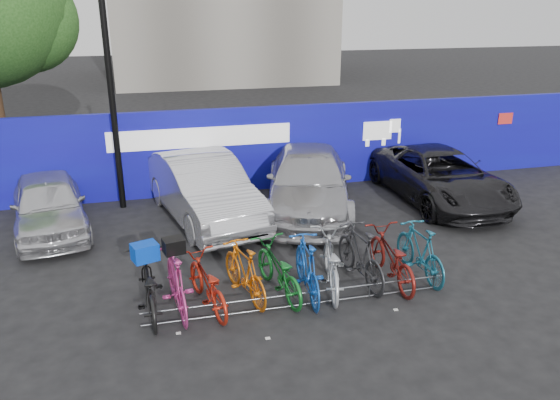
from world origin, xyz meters
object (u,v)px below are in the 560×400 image
object	(u,v)px
car_0	(49,204)
car_2	(308,181)
lamppost	(110,83)
bike_3	(245,271)
bike_6	(331,263)
bike_8	(391,258)
car_1	(203,188)
bike_4	(278,270)
car_3	(439,176)
bike_0	(148,287)
bike_7	(360,255)
bike_2	(207,284)
bike_5	(307,268)
bike_9	(420,251)
bike_1	(176,282)
bike_rack	(301,299)

from	to	relation	value
car_0	car_2	world-z (taller)	car_2
lamppost	bike_3	world-z (taller)	lamppost
bike_6	bike_8	world-z (taller)	bike_6
car_1	bike_8	size ratio (longest dim) A/B	2.47
bike_6	bike_4	bearing A→B (deg)	12.31
car_0	car_1	bearing A→B (deg)	-12.44
car_3	bike_0	world-z (taller)	car_3
lamppost	bike_8	world-z (taller)	lamppost
car_0	bike_0	distance (m)	4.83
car_3	car_1	bearing A→B (deg)	177.91
car_0	bike_7	distance (m)	7.44
bike_3	bike_8	distance (m)	2.85
lamppost	bike_2	size ratio (longest dim) A/B	3.37
bike_5	bike_9	xyz separation A→B (m)	(2.36, 0.18, -0.02)
car_0	bike_5	xyz separation A→B (m)	(5.03, -4.39, -0.11)
lamppost	bike_5	xyz separation A→B (m)	(3.42, -5.60, -2.71)
bike_2	bike_9	size ratio (longest dim) A/B	1.00
car_2	bike_1	world-z (taller)	car_2
lamppost	bike_0	size ratio (longest dim) A/B	3.14
bike_2	bike_3	distance (m)	0.74
bike_3	bike_9	size ratio (longest dim) A/B	0.98
bike_3	bike_6	bearing A→B (deg)	164.03
bike_2	bike_7	bearing A→B (deg)	170.96
bike_3	bike_6	world-z (taller)	bike_6
car_1	bike_0	bearing A→B (deg)	-121.84
car_0	bike_0	xyz separation A→B (m)	(2.18, -4.31, -0.16)
bike_rack	bike_9	distance (m)	2.67
bike_0	bike_4	size ratio (longest dim) A/B	1.03
bike_9	bike_rack	bearing A→B (deg)	9.69
bike_3	bike_8	bearing A→B (deg)	163.87
lamppost	bike_3	distance (m)	6.48
car_0	bike_4	xyz separation A→B (m)	(4.52, -4.24, -0.18)
lamppost	bike_6	size ratio (longest dim) A/B	3.01
bike_4	bike_8	xyz separation A→B (m)	(2.23, -0.06, 0.02)
bike_5	car_2	bearing A→B (deg)	-103.34
car_0	car_3	size ratio (longest dim) A/B	0.79
car_3	bike_7	bearing A→B (deg)	-135.30
bike_2	bike_3	world-z (taller)	bike_3
car_2	bike_5	size ratio (longest dim) A/B	2.80
bike_1	car_0	bearing A→B (deg)	-64.41
bike_4	bike_1	bearing A→B (deg)	-7.30
car_3	bike_6	size ratio (longest dim) A/B	2.46
bike_7	bike_6	bearing A→B (deg)	2.38
car_1	bike_7	world-z (taller)	car_1
car_1	bike_3	distance (m)	4.08
car_1	bike_5	distance (m)	4.50
lamppost	bike_3	size ratio (longest dim) A/B	3.46
car_2	bike_0	size ratio (longest dim) A/B	2.69
car_3	bike_7	xyz separation A→B (m)	(-3.83, -3.84, -0.12)
bike_7	bike_8	distance (m)	0.60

